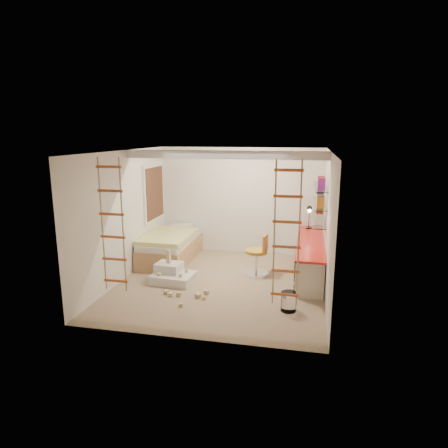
% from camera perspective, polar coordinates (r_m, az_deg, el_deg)
% --- Properties ---
extents(floor, '(4.50, 4.50, 0.00)m').
position_cam_1_polar(floor, '(8.05, -0.45, -8.47)').
color(floor, '#997F62').
rests_on(floor, ground).
extents(ceiling_beam, '(4.00, 0.18, 0.16)m').
position_cam_1_polar(ceiling_beam, '(7.81, 0.00, 9.85)').
color(ceiling_beam, white).
rests_on(ceiling_beam, ceiling).
extents(window_frame, '(0.06, 1.15, 1.35)m').
position_cam_1_polar(window_frame, '(9.63, -10.06, 4.42)').
color(window_frame, white).
rests_on(window_frame, wall_left).
extents(window_blind, '(0.02, 1.00, 1.20)m').
position_cam_1_polar(window_blind, '(9.61, -9.84, 4.41)').
color(window_blind, '#4C2D1E').
rests_on(window_blind, window_frame).
extents(rope_ladder_left, '(0.41, 0.04, 2.13)m').
position_cam_1_polar(rope_ladder_left, '(6.47, -15.66, -0.24)').
color(rope_ladder_left, '#BD4620').
rests_on(rope_ladder_left, ceiling).
extents(rope_ladder_right, '(0.41, 0.04, 2.13)m').
position_cam_1_polar(rope_ladder_right, '(5.76, 8.94, -1.51)').
color(rope_ladder_right, '#C84B22').
rests_on(rope_ladder_right, ceiling).
extents(waste_bin, '(0.27, 0.27, 0.33)m').
position_cam_1_polar(waste_bin, '(6.91, 9.22, -10.87)').
color(waste_bin, white).
rests_on(waste_bin, floor).
extents(desk, '(0.56, 2.80, 0.75)m').
position_cam_1_polar(desk, '(8.57, 12.14, -4.58)').
color(desk, red).
rests_on(desk, floor).
extents(shelves, '(0.25, 1.80, 0.71)m').
position_cam_1_polar(shelves, '(8.58, 13.51, 2.91)').
color(shelves, white).
rests_on(shelves, wall_right).
extents(bed, '(1.02, 2.00, 0.69)m').
position_cam_1_polar(bed, '(9.46, -7.64, -3.22)').
color(bed, '#AD7F51').
rests_on(bed, floor).
extents(task_lamp, '(0.14, 0.36, 0.57)m').
position_cam_1_polar(task_lamp, '(9.32, 12.08, 1.48)').
color(task_lamp, black).
rests_on(task_lamp, desk).
extents(swivel_chair, '(0.58, 0.58, 0.89)m').
position_cam_1_polar(swivel_chair, '(8.42, 4.80, -5.16)').
color(swivel_chair, gold).
rests_on(swivel_chair, floor).
extents(play_platform, '(0.87, 0.70, 0.36)m').
position_cam_1_polar(play_platform, '(8.17, -7.41, -7.21)').
color(play_platform, silver).
rests_on(play_platform, floor).
extents(toy_blocks, '(1.13, 1.28, 0.63)m').
position_cam_1_polar(toy_blocks, '(7.69, -6.25, -8.15)').
color(toy_blocks, '#CCB284').
rests_on(toy_blocks, floor).
extents(books, '(0.14, 0.70, 0.92)m').
position_cam_1_polar(books, '(8.56, 13.55, 3.67)').
color(books, white).
rests_on(books, shelves).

